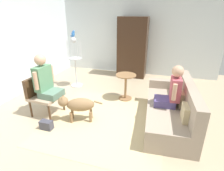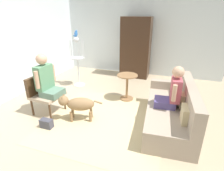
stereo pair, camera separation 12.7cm
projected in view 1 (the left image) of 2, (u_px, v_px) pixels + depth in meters
name	position (u px, v px, depth m)	size (l,w,h in m)	color
ground_plane	(102.00, 119.00, 3.94)	(8.04, 8.04, 0.00)	tan
back_wall	(134.00, 37.00, 6.45)	(5.85, 0.12, 2.63)	silver
left_wall	(2.00, 49.00, 4.43)	(0.12, 7.30, 2.63)	silver
area_rug	(106.00, 120.00, 3.90)	(2.42, 2.50, 0.01)	#C6B284
couch	(172.00, 110.00, 3.70)	(1.02, 2.06, 0.88)	gray
armchair	(42.00, 92.00, 4.00)	(0.64, 0.64, 0.85)	#4C331E
person_on_couch	(172.00, 90.00, 3.51)	(0.50, 0.51, 0.83)	#4E447E
person_on_armchair	(45.00, 80.00, 3.83)	(0.51, 0.57, 0.92)	slate
round_end_table	(126.00, 84.00, 4.68)	(0.52, 0.52, 0.68)	olive
dog	(78.00, 105.00, 3.75)	(0.87, 0.46, 0.59)	olive
bird_cage_stand	(75.00, 61.00, 5.38)	(0.42, 0.42, 1.50)	silver
parrot	(73.00, 34.00, 5.08)	(0.17, 0.10, 0.18)	blue
armoire_cabinet	(132.00, 48.00, 6.20)	(0.97, 0.56, 2.01)	#382316
handbag	(46.00, 125.00, 3.56)	(0.24, 0.14, 0.18)	#3F3F4C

